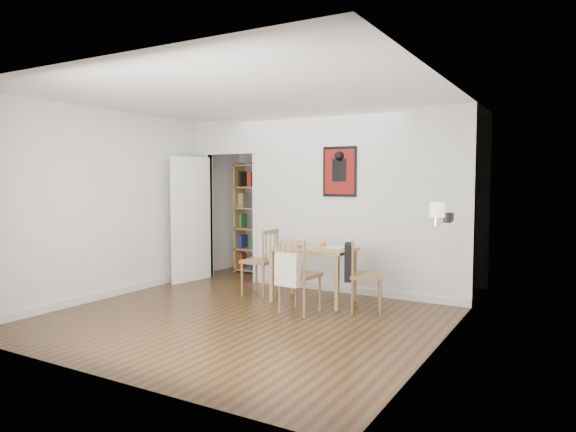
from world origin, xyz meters
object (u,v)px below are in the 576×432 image
Objects in this scene: chair_front at (299,275)px; fireplace at (445,273)px; orange_fruit at (323,245)px; notebook at (334,247)px; mantel_lamp at (437,211)px; chair_left at (260,262)px; red_glass at (299,244)px; ceramic_jar_a at (448,218)px; bookshelf at (257,219)px; chair_right at (365,275)px; dining_table at (313,254)px; ceramic_jar_b at (451,217)px.

fireplace reaches higher than chair_front.
orange_fruit is (-1.70, 0.44, 0.15)m from fireplace.
mantel_lamp is (1.55, -0.83, 0.57)m from notebook.
chair_left is 10.67× the size of red_glass.
chair_left is 8.32× the size of ceramic_jar_a.
bookshelf is 1.54× the size of fireplace.
chair_front reaches higher than chair_right.
chair_front reaches higher than orange_fruit.
dining_table is 0.82m from chair_right.
chair_right is (0.78, -0.13, -0.19)m from dining_table.
red_glass is 0.32m from orange_fruit.
bookshelf is 2.50m from notebook.
orange_fruit is at bearing 18.40° from dining_table.
chair_left is at bearing -177.30° from orange_fruit.
bookshelf reaches higher than chair_right.
ceramic_jar_a is at bearing -14.83° from notebook.
chair_front is 0.74× the size of fireplace.
chair_front is 9.77× the size of ceramic_jar_b.
chair_left reaches higher than notebook.
notebook is (1.11, 0.11, 0.27)m from chair_left.
ceramic_jar_b is at bearing 5.08° from chair_right.
ceramic_jar_b reaches higher than chair_front.
dining_table is 2.05m from mantel_lamp.
mantel_lamp is at bearing -30.70° from bookshelf.
dining_table is 1.17× the size of chair_front.
ceramic_jar_a is at bearing -9.81° from chair_right.
chair_right reaches higher than notebook.
bookshelf is (-1.00, 1.45, 0.48)m from chair_left.
ceramic_jar_b reaches higher than dining_table.
chair_left is at bearing 171.68° from fireplace.
ceramic_jar_a is (1.82, -0.31, 0.57)m from dining_table.
bookshelf is at bearing 144.61° from orange_fruit.
bookshelf reaches higher than mantel_lamp.
orange_fruit is 1.92m from mantel_lamp.
chair_front is 3.21× the size of notebook.
bookshelf is (-1.85, 1.45, 0.31)m from dining_table.
ceramic_jar_a is at bearing -6.49° from chair_left.
dining_table is 12.20× the size of red_glass.
chair_front is 3.81× the size of mantel_lamp.
mantel_lamp is at bearing -93.78° from fireplace.
dining_table is 1.14× the size of chair_left.
red_glass is 0.31× the size of notebook.
red_glass is at bearing -178.76° from ceramic_jar_b.
red_glass is (0.68, -0.08, 0.31)m from chair_left.
fireplace is (1.83, -0.40, -0.03)m from dining_table.
chair_front is at bearing -99.83° from notebook.
ceramic_jar_b is at bearing 91.24° from mantel_lamp.
chair_right is 0.70× the size of fireplace.
mantel_lamp is at bearing -28.08° from notebook.
dining_table is 0.23m from red_glass.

